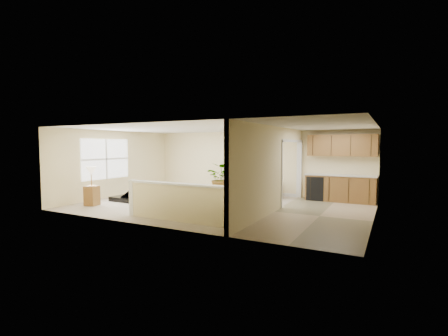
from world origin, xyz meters
The scene contains 20 objects.
floor centered at (0.00, 0.00, 0.00)m, with size 9.00×9.00×0.00m, color tan.
back_wall centered at (0.00, 3.00, 1.25)m, with size 9.00×0.04×2.50m, color beige.
front_wall centered at (0.00, -3.00, 1.25)m, with size 9.00×0.04×2.50m, color beige.
left_wall centered at (-4.50, 0.00, 1.25)m, with size 0.04×6.00×2.50m, color beige.
right_wall centered at (4.50, 0.00, 1.25)m, with size 0.04×6.00×2.50m, color beige.
ceiling centered at (0.00, 0.00, 2.50)m, with size 9.00×6.00×0.04m, color silver.
kitchen_vinyl centered at (3.15, 0.00, 0.00)m, with size 2.70×6.00×0.01m, color tan.
interior_partition centered at (1.80, 0.25, 1.22)m, with size 0.18×5.99×2.50m.
pony_half_wall centered at (0.08, -2.30, 0.52)m, with size 3.42×0.22×1.00m.
left_window centered at (-4.49, -0.50, 1.45)m, with size 0.05×2.15×1.45m, color white.
wall_art_left centered at (-0.95, 2.97, 1.75)m, with size 0.48×0.04×0.58m.
wall_mirror centered at (0.30, 2.97, 1.80)m, with size 0.55×0.04×0.55m.
kitchen_cabinets centered at (3.19, 2.73, 0.87)m, with size 2.36×0.65×2.33m.
piano centered at (-3.16, -0.21, 0.59)m, with size 1.81×1.87×1.42m.
piano_bench centered at (-1.34, -0.08, 0.24)m, with size 0.37×0.72×0.48m, color black.
loveseat centered at (0.45, 2.40, 0.29)m, with size 1.46×0.98×0.76m.
accent_table centered at (-1.02, 2.58, 0.47)m, with size 0.51×0.51×0.74m.
palm_plant centered at (-1.21, 2.44, 0.61)m, with size 1.31×1.20×1.24m.
small_plant centered at (1.16, 2.26, 0.26)m, with size 0.37×0.37×0.61m.
lamp_stand centered at (-3.75, -1.78, 0.53)m, with size 0.43×0.43×1.26m.
Camera 1 is at (4.91, -9.03, 1.95)m, focal length 26.00 mm.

